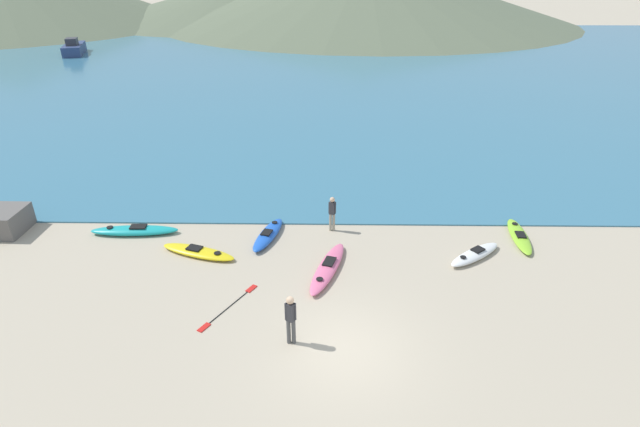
{
  "coord_description": "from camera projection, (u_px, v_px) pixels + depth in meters",
  "views": [
    {
      "loc": [
        -0.46,
        -11.02,
        10.08
      ],
      "look_at": [
        -0.74,
        7.61,
        0.5
      ],
      "focal_mm": 28.0,
      "sensor_mm": 36.0,
      "label": 1
    }
  ],
  "objects": [
    {
      "name": "person_near_waterline",
      "position": [
        332.0,
        212.0,
        20.29
      ],
      "size": [
        0.31,
        0.24,
        1.52
      ],
      "color": "gray",
      "rests_on": "ground_plane"
    },
    {
      "name": "loose_paddle",
      "position": [
        229.0,
        307.0,
        16.12
      ],
      "size": [
        1.55,
        2.5,
        0.03
      ],
      "color": "black",
      "rests_on": "ground_plane"
    },
    {
      "name": "kayak_on_sand_1",
      "position": [
        475.0,
        254.0,
        18.73
      ],
      "size": [
        2.46,
        2.11,
        0.34
      ],
      "color": "white",
      "rests_on": "ground_plane"
    },
    {
      "name": "moored_boat_0",
      "position": [
        74.0,
        48.0,
        57.81
      ],
      "size": [
        3.54,
        6.0,
        1.83
      ],
      "color": "navy",
      "rests_on": "bay_water"
    },
    {
      "name": "bay_water",
      "position": [
        332.0,
        65.0,
        52.2
      ],
      "size": [
        160.0,
        70.0,
        0.06
      ],
      "primitive_type": "cube",
      "color": "teal",
      "rests_on": "ground_plane"
    },
    {
      "name": "kayak_on_sand_3",
      "position": [
        519.0,
        236.0,
        20.0
      ],
      "size": [
        0.9,
        2.95,
        0.3
      ],
      "color": "#8CCC2D",
      "rests_on": "ground_plane"
    },
    {
      "name": "kayak_on_sand_2",
      "position": [
        198.0,
        252.0,
        18.94
      ],
      "size": [
        3.13,
        1.71,
        0.29
      ],
      "color": "yellow",
      "rests_on": "ground_plane"
    },
    {
      "name": "shoreline_rock",
      "position": [
        2.0,
        221.0,
        20.38
      ],
      "size": [
        1.8,
        1.75,
        0.97
      ],
      "primitive_type": "cube",
      "rotation": [
        0.0,
        0.0,
        3.12
      ],
      "color": "#605B56",
      "rests_on": "ground_plane"
    },
    {
      "name": "person_near_foreground",
      "position": [
        291.0,
        317.0,
        14.23
      ],
      "size": [
        0.33,
        0.28,
        1.65
      ],
      "color": "#4C4C4C",
      "rests_on": "ground_plane"
    },
    {
      "name": "far_hill_midright",
      "position": [
        239.0,
        0.0,
        90.96
      ],
      "size": [
        52.63,
        52.63,
        6.41
      ],
      "primitive_type": "cone",
      "color": "#5B664C",
      "rests_on": "ground_plane"
    },
    {
      "name": "kayak_on_sand_5",
      "position": [
        135.0,
        230.0,
        20.34
      ],
      "size": [
        3.57,
        0.87,
        0.37
      ],
      "color": "teal",
      "rests_on": "ground_plane"
    },
    {
      "name": "kayak_on_sand_0",
      "position": [
        328.0,
        268.0,
        17.94
      ],
      "size": [
        1.68,
        3.57,
        0.33
      ],
      "color": "#E5668C",
      "rests_on": "ground_plane"
    },
    {
      "name": "ground_plane",
      "position": [
        342.0,
        349.0,
        14.41
      ],
      "size": [
        400.0,
        400.0,
        0.0
      ],
      "primitive_type": "plane",
      "color": "tan"
    },
    {
      "name": "kayak_on_sand_4",
      "position": [
        268.0,
        235.0,
        20.05
      ],
      "size": [
        1.35,
        2.85,
        0.36
      ],
      "color": "blue",
      "rests_on": "ground_plane"
    }
  ]
}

